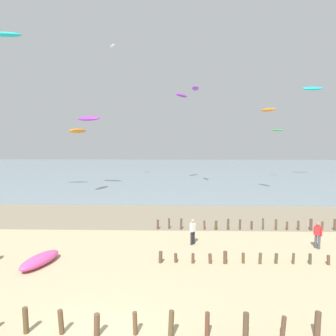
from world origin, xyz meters
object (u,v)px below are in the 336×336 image
grounded_kite (40,260)px  kite_aloft_5 (78,131)px  person_by_waterline (193,231)px  kite_aloft_1 (195,88)px  kite_aloft_7 (89,118)px  person_left_flank (318,235)px  kite_aloft_6 (313,88)px  kite_aloft_4 (112,46)px  kite_aloft_3 (268,110)px  kite_aloft_0 (7,34)px  kite_aloft_2 (278,130)px  kite_aloft_8 (181,95)px

grounded_kite → kite_aloft_5: (-4.34, 20.88, 7.64)m
person_by_waterline → kite_aloft_1: kite_aloft_1 is taller
kite_aloft_5 → kite_aloft_7: kite_aloft_7 is taller
person_left_flank → kite_aloft_6: size_ratio=0.49×
grounded_kite → kite_aloft_4: bearing=20.9°
person_left_flank → kite_aloft_5: kite_aloft_5 is taller
kite_aloft_3 → kite_aloft_6: size_ratio=0.74×
grounded_kite → kite_aloft_0: bearing=48.0°
kite_aloft_0 → kite_aloft_1: bearing=-168.0°
kite_aloft_1 → kite_aloft_3: bearing=-122.6°
grounded_kite → kite_aloft_2: (24.79, 36.83, 8.16)m
person_by_waterline → kite_aloft_1: 26.59m
person_left_flank → kite_aloft_0: (-28.05, 15.91, 17.70)m
kite_aloft_7 → kite_aloft_8: 14.68m
kite_aloft_4 → kite_aloft_6: bearing=65.5°
person_by_waterline → kite_aloft_8: bearing=90.6°
person_left_flank → kite_aloft_1: 27.80m
grounded_kite → kite_aloft_8: size_ratio=0.89×
kite_aloft_2 → kite_aloft_6: kite_aloft_6 is taller
kite_aloft_3 → kite_aloft_4: 25.88m
kite_aloft_3 → kite_aloft_7: (-23.54, 4.77, -0.70)m
kite_aloft_3 → kite_aloft_7: kite_aloft_3 is taller
person_by_waterline → kite_aloft_3: size_ratio=0.66×
kite_aloft_3 → kite_aloft_0: bearing=-105.3°
kite_aloft_3 → kite_aloft_1: bearing=-139.1°
person_left_flank → kite_aloft_4: bearing=122.6°
person_by_waterline → kite_aloft_8: 31.58m
kite_aloft_7 → kite_aloft_3: bearing=7.3°
grounded_kite → kite_aloft_3: bearing=-23.4°
kite_aloft_3 → kite_aloft_7: 24.03m
grounded_kite → kite_aloft_3: (18.82, 22.25, 10.23)m
grounded_kite → kite_aloft_7: bearing=26.8°
person_left_flank → kite_aloft_2: bearing=76.4°
person_by_waterline → kite_aloft_0: 30.88m
kite_aloft_1 → kite_aloft_6: 22.51m
person_by_waterline → kite_aloft_3: (10.16, 18.66, 9.60)m
kite_aloft_1 → kite_aloft_4: kite_aloft_4 is taller
kite_aloft_6 → kite_aloft_8: kite_aloft_6 is taller
kite_aloft_7 → person_by_waterline: bearing=-41.5°
person_left_flank → kite_aloft_0: size_ratio=0.53×
kite_aloft_1 → kite_aloft_6: (20.13, 9.96, 1.48)m
grounded_kite → kite_aloft_1: bearing=-3.9°
person_left_flank → kite_aloft_2: kite_aloft_2 is taller
kite_aloft_0 → kite_aloft_8: kite_aloft_0 is taller
kite_aloft_4 → kite_aloft_5: bearing=-41.5°
grounded_kite → kite_aloft_4: 38.82m
person_by_waterline → kite_aloft_0: (-20.12, 15.33, 17.70)m
kite_aloft_3 → kite_aloft_4: kite_aloft_4 is taller
kite_aloft_2 → kite_aloft_5: (-29.14, -15.95, -0.52)m
kite_aloft_7 → grounded_kite: bearing=-61.3°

